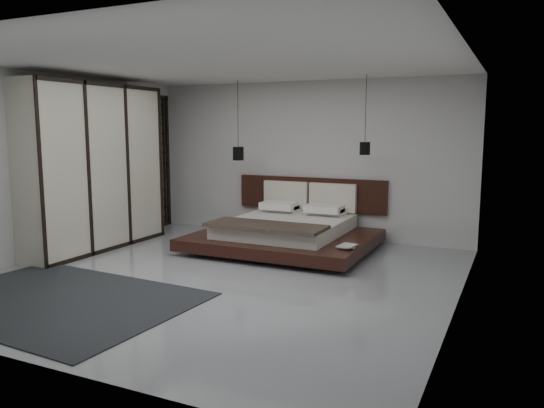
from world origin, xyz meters
The scene contains 14 objects.
floor centered at (0.00, 0.00, 0.00)m, with size 6.00×6.00×0.00m, color gray.
ceiling centered at (0.00, 0.00, 2.80)m, with size 6.00×6.00×0.00m, color white.
wall_back centered at (0.00, 3.00, 1.40)m, with size 6.00×6.00×0.00m, color silver.
wall_front centered at (0.00, -3.00, 1.40)m, with size 6.00×6.00×0.00m, color silver.
wall_left centered at (-3.00, 0.00, 1.40)m, with size 6.00×6.00×0.00m, color silver.
wall_right centered at (3.00, 0.00, 1.40)m, with size 6.00×6.00×0.00m, color silver.
lattice_screen centered at (-2.95, 2.45, 1.30)m, with size 0.05×0.90×2.60m, color black.
bed centered at (0.13, 1.91, 0.29)m, with size 2.81×2.40×1.08m.
book_lower centered at (1.28, 1.25, 0.27)m, with size 0.20×0.27×0.03m, color #99724C.
book_upper centered at (1.26, 1.22, 0.30)m, with size 0.22×0.30×0.02m, color #99724C.
pendant_left centered at (-1.03, 2.35, 1.52)m, with size 0.20×0.20×1.40m.
pendant_right centered at (1.28, 2.35, 1.65)m, with size 0.17×0.17×1.26m.
wardrobe centered at (-2.70, 0.55, 1.34)m, with size 0.64×2.72×2.67m.
rug centered at (-1.20, -1.70, 0.01)m, with size 3.10×2.21×0.01m, color black.
Camera 1 is at (3.57, -5.96, 1.98)m, focal length 35.00 mm.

